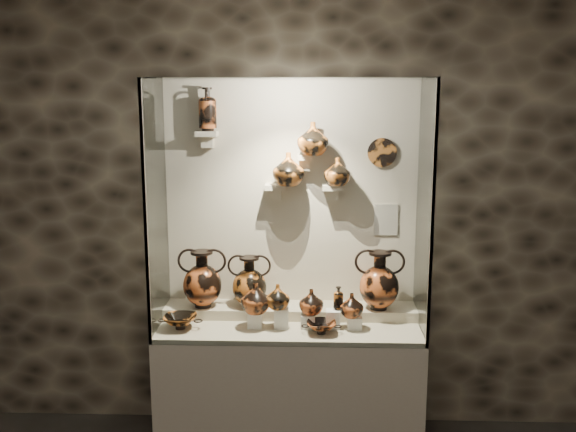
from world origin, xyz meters
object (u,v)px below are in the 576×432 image
(jug_a, at_px, (256,298))
(jug_e, at_px, (352,305))
(amphora_left, at_px, (202,279))
(ovoid_vase_c, at_px, (337,172))
(jug_c, at_px, (311,302))
(amphora_right, at_px, (379,280))
(kylix_right, at_px, (321,326))
(lekythos_small, at_px, (338,297))
(amphora_mid, at_px, (249,281))
(lekythos_tall, at_px, (208,106))
(kylix_left, at_px, (180,321))
(ovoid_vase_b, at_px, (313,138))
(ovoid_vase_a, at_px, (288,169))
(jug_b, at_px, (278,297))

(jug_a, bearing_deg, jug_e, -18.73)
(amphora_left, height_order, ovoid_vase_c, ovoid_vase_c)
(jug_a, xyz_separation_m, jug_e, (0.61, 0.00, -0.04))
(jug_e, bearing_deg, jug_c, 153.03)
(amphora_right, bearing_deg, jug_c, -179.59)
(jug_c, xyz_separation_m, kylix_right, (0.06, -0.11, -0.12))
(jug_c, height_order, lekythos_small, lekythos_small)
(amphora_mid, distance_m, lekythos_tall, 1.19)
(jug_e, height_order, kylix_right, jug_e)
(amphora_left, relative_size, jug_c, 2.36)
(amphora_left, height_order, amphora_mid, amphora_left)
(kylix_left, height_order, lekythos_tall, lekythos_tall)
(jug_a, bearing_deg, jug_c, -15.13)
(ovoid_vase_b, bearing_deg, ovoid_vase_a, -164.70)
(kylix_right, bearing_deg, ovoid_vase_a, 144.52)
(amphora_right, xyz_separation_m, lekythos_small, (-0.28, -0.17, -0.06))
(jug_e, bearing_deg, kylix_left, 159.79)
(kylix_right, xyz_separation_m, lekythos_tall, (-0.74, 0.37, 1.35))
(amphora_mid, height_order, ovoid_vase_a, ovoid_vase_a)
(lekythos_small, bearing_deg, ovoid_vase_c, 104.60)
(lekythos_small, distance_m, ovoid_vase_c, 0.81)
(amphora_left, xyz_separation_m, jug_c, (0.73, -0.18, -0.09))
(kylix_left, bearing_deg, amphora_mid, 46.69)
(jug_e, bearing_deg, lekythos_tall, 140.72)
(ovoid_vase_c, bearing_deg, amphora_right, -24.54)
(ovoid_vase_c, bearing_deg, amphora_left, 173.72)
(jug_e, height_order, kylix_left, jug_e)
(amphora_mid, bearing_deg, kylix_left, -143.97)
(jug_b, height_order, ovoid_vase_a, ovoid_vase_a)
(jug_a, height_order, jug_e, jug_a)
(amphora_mid, bearing_deg, amphora_left, -171.70)
(jug_e, distance_m, ovoid_vase_a, 0.97)
(kylix_left, distance_m, ovoid_vase_a, 1.20)
(jug_c, xyz_separation_m, lekythos_tall, (-0.68, 0.27, 1.22))
(amphora_mid, relative_size, ovoid_vase_c, 1.90)
(kylix_right, bearing_deg, ovoid_vase_c, 95.46)
(jug_c, distance_m, jug_e, 0.26)
(amphora_mid, xyz_separation_m, ovoid_vase_c, (0.58, 0.05, 0.74))
(amphora_right, height_order, ovoid_vase_c, ovoid_vase_c)
(amphora_right, distance_m, jug_e, 0.30)
(jug_a, distance_m, ovoid_vase_c, 0.97)
(ovoid_vase_b, bearing_deg, amphora_left, -161.21)
(lekythos_tall, bearing_deg, kylix_left, -122.09)
(ovoid_vase_a, bearing_deg, lekythos_small, -12.78)
(amphora_left, height_order, ovoid_vase_b, ovoid_vase_b)
(jug_a, bearing_deg, amphora_left, 133.16)
(lekythos_small, bearing_deg, amphora_left, -178.13)
(amphora_right, relative_size, jug_b, 2.45)
(jug_b, distance_m, jug_e, 0.47)
(jug_b, bearing_deg, amphora_left, 160.56)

